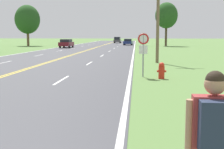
{
  "coord_description": "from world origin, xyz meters",
  "views": [
    {
      "loc": [
        6.97,
        1.9,
        2.16
      ],
      "look_at": [
        6.28,
        10.86,
        1.02
      ],
      "focal_mm": 50.0,
      "sensor_mm": 36.0,
      "label": 1
    }
  ],
  "objects": [
    {
      "name": "car_dark_blue_sedan_mid_far",
      "position": [
        5.21,
        70.1,
        0.7
      ],
      "size": [
        2.01,
        4.91,
        1.34
      ],
      "rotation": [
        0.0,
        0.0,
        -1.62
      ],
      "color": "black",
      "rests_on": "ground"
    },
    {
      "name": "tree_mid_treeline",
      "position": [
        -14.64,
        63.14,
        5.23
      ],
      "size": [
        4.94,
        4.94,
        8.09
      ],
      "color": "brown",
      "rests_on": "ground"
    },
    {
      "name": "fire_hydrant",
      "position": [
        8.24,
        17.46,
        0.41
      ],
      "size": [
        0.46,
        0.3,
        0.82
      ],
      "color": "red",
      "rests_on": "ground"
    },
    {
      "name": "car_dark_grey_van_receding",
      "position": [
        1.81,
        88.02,
        0.88
      ],
      "size": [
        1.85,
        4.91,
        1.66
      ],
      "rotation": [
        0.0,
        0.0,
        -1.59
      ],
      "color": "black",
      "rests_on": "ground"
    },
    {
      "name": "car_maroon_sedan_mid_near",
      "position": [
        -4.95,
        54.68,
        0.77
      ],
      "size": [
        1.83,
        4.86,
        1.46
      ],
      "rotation": [
        0.0,
        0.0,
        1.58
      ],
      "color": "black",
      "rests_on": "ground"
    },
    {
      "name": "traffic_sign",
      "position": [
        7.33,
        17.98,
        1.7
      ],
      "size": [
        0.6,
        0.1,
        2.27
      ],
      "color": "gray",
      "rests_on": "ground"
    },
    {
      "name": "utility_pole_midground",
      "position": [
        8.62,
        26.45,
        3.97
      ],
      "size": [
        1.8,
        0.24,
        7.65
      ],
      "color": "brown",
      "rests_on": "ground"
    },
    {
      "name": "tree_right_cluster",
      "position": [
        12.8,
        64.25,
        5.93
      ],
      "size": [
        4.37,
        4.37,
        8.48
      ],
      "color": "#473828",
      "rests_on": "ground"
    },
    {
      "name": "hitchhiker_person",
      "position": [
        7.82,
        5.27,
        1.09
      ],
      "size": [
        0.61,
        0.44,
        1.78
      ],
      "rotation": [
        0.0,
        0.0,
        1.55
      ],
      "color": "#38476B",
      "rests_on": "ground"
    }
  ]
}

